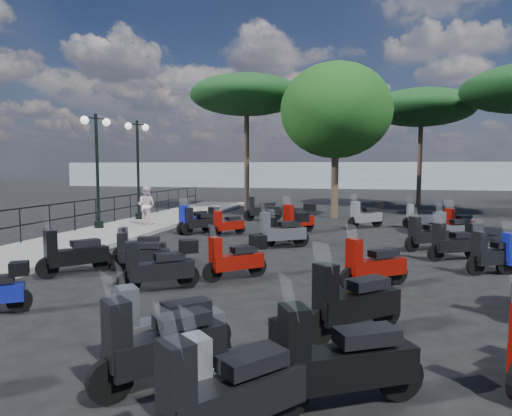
% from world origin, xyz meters
% --- Properties ---
extents(ground, '(120.00, 120.00, 0.00)m').
position_xyz_m(ground, '(0.00, 0.00, 0.00)').
color(ground, black).
rests_on(ground, ground).
extents(sidewalk, '(3.00, 30.00, 0.15)m').
position_xyz_m(sidewalk, '(-6.50, 3.00, 0.07)').
color(sidewalk, '#5F5D5B').
rests_on(sidewalk, ground).
extents(railing, '(0.04, 26.04, 1.10)m').
position_xyz_m(railing, '(-7.80, 2.80, 0.90)').
color(railing, black).
rests_on(railing, sidewalk).
extents(lamp_post_1, '(0.64, 1.23, 4.37)m').
position_xyz_m(lamp_post_1, '(-7.44, 4.47, 2.64)').
color(lamp_post_1, black).
rests_on(lamp_post_1, sidewalk).
extents(lamp_post_2, '(0.64, 1.24, 4.41)m').
position_xyz_m(lamp_post_2, '(-7.35, 7.54, 2.67)').
color(lamp_post_2, black).
rests_on(lamp_post_2, sidewalk).
extents(pedestrian_far, '(0.79, 0.63, 1.56)m').
position_xyz_m(pedestrian_far, '(-6.13, 5.87, 0.93)').
color(pedestrian_far, silver).
rests_on(pedestrian_far, sidewalk).
extents(scooter_2, '(1.17, 1.45, 1.40)m').
position_xyz_m(scooter_2, '(-3.95, -2.03, 0.49)').
color(scooter_2, black).
rests_on(scooter_2, ground).
extents(scooter_3, '(1.48, 0.63, 1.20)m').
position_xyz_m(scooter_3, '(-2.65, -1.27, 0.42)').
color(scooter_3, black).
rests_on(scooter_3, ground).
extents(scooter_4, '(1.12, 1.39, 1.30)m').
position_xyz_m(scooter_4, '(-3.37, 4.85, 0.49)').
color(scooter_4, black).
rests_on(scooter_4, ground).
extents(scooter_5, '(0.91, 1.64, 1.39)m').
position_xyz_m(scooter_5, '(-3.71, 4.96, 0.48)').
color(scooter_5, black).
rests_on(scooter_5, ground).
extents(scooter_6, '(1.32, 1.25, 1.36)m').
position_xyz_m(scooter_6, '(0.18, -5.96, 0.47)').
color(scooter_6, black).
rests_on(scooter_6, ground).
extents(scooter_7, '(1.44, 1.15, 1.34)m').
position_xyz_m(scooter_7, '(-1.41, -2.80, 0.50)').
color(scooter_7, black).
rests_on(scooter_7, ground).
extents(scooter_8, '(1.25, 1.21, 1.26)m').
position_xyz_m(scooter_8, '(-0.18, -1.50, 0.48)').
color(scooter_8, black).
rests_on(scooter_8, ground).
extents(scooter_9, '(0.83, 1.36, 1.18)m').
position_xyz_m(scooter_9, '(-0.05, 3.28, 0.41)').
color(scooter_9, black).
rests_on(scooter_9, ground).
extents(scooter_10, '(0.98, 1.27, 1.20)m').
position_xyz_m(scooter_10, '(-2.25, 4.58, 0.42)').
color(scooter_10, black).
rests_on(scooter_10, ground).
extents(scooter_11, '(1.65, 1.06, 1.46)m').
position_xyz_m(scooter_11, '(-2.06, 9.39, 0.51)').
color(scooter_11, black).
rests_on(scooter_11, ground).
extents(scooter_12, '(1.20, 1.24, 1.25)m').
position_xyz_m(scooter_12, '(1.48, -7.03, 0.47)').
color(scooter_12, black).
rests_on(scooter_12, ground).
extents(scooter_13, '(1.22, 1.45, 1.42)m').
position_xyz_m(scooter_13, '(0.38, -6.55, 0.49)').
color(scooter_13, black).
rests_on(scooter_13, ground).
extents(scooter_14, '(1.41, 1.13, 1.36)m').
position_xyz_m(scooter_14, '(2.80, -1.53, 0.47)').
color(scooter_14, black).
rests_on(scooter_14, ground).
extents(scooter_15, '(1.59, 1.14, 1.43)m').
position_xyz_m(scooter_15, '(0.15, 2.58, 0.54)').
color(scooter_15, black).
rests_on(scooter_15, ground).
extents(scooter_16, '(1.14, 1.58, 1.43)m').
position_xyz_m(scooter_16, '(0.17, 5.92, 0.54)').
color(scooter_16, black).
rests_on(scooter_16, ground).
extents(scooter_17, '(1.44, 1.33, 1.42)m').
position_xyz_m(scooter_17, '(2.66, 7.90, 0.54)').
color(scooter_17, black).
rests_on(scooter_17, ground).
extents(scooter_19, '(1.66, 1.05, 1.46)m').
position_xyz_m(scooter_19, '(2.41, -6.56, 0.51)').
color(scooter_19, black).
rests_on(scooter_19, ground).
extents(scooter_20, '(1.40, 1.34, 1.46)m').
position_xyz_m(scooter_20, '(2.47, -4.41, 0.51)').
color(scooter_20, black).
rests_on(scooter_20, ground).
extents(scooter_21, '(1.49, 0.97, 1.31)m').
position_xyz_m(scooter_21, '(5.01, 1.89, 0.49)').
color(scooter_21, black).
rests_on(scooter_21, ground).
extents(scooter_22, '(1.41, 1.09, 1.33)m').
position_xyz_m(scooter_22, '(4.44, 3.23, 0.46)').
color(scooter_22, black).
rests_on(scooter_22, ground).
extents(scooter_23, '(1.54, 0.67, 1.25)m').
position_xyz_m(scooter_23, '(4.85, 8.45, 0.44)').
color(scooter_23, black).
rests_on(scooter_23, ground).
extents(scooter_28, '(1.30, 1.28, 1.37)m').
position_xyz_m(scooter_28, '(5.84, 6.05, 0.47)').
color(scooter_28, black).
rests_on(scooter_28, ground).
extents(scooter_29, '(1.53, 0.91, 1.32)m').
position_xyz_m(scooter_29, '(5.47, 5.01, 0.46)').
color(scooter_29, black).
rests_on(scooter_29, ground).
extents(scooter_30, '(1.49, 0.97, 1.31)m').
position_xyz_m(scooter_30, '(5.68, 0.44, 0.49)').
color(scooter_30, black).
rests_on(scooter_30, ground).
extents(scooter_31, '(1.48, 0.63, 1.20)m').
position_xyz_m(scooter_31, '(-3.12, -0.42, 0.42)').
color(scooter_31, black).
rests_on(scooter_31, ground).
extents(scooter_32, '(1.22, 1.45, 1.42)m').
position_xyz_m(scooter_32, '(1.46, -7.47, 0.49)').
color(scooter_32, black).
rests_on(scooter_32, ground).
extents(broadleaf_tree, '(5.39, 5.39, 7.50)m').
position_xyz_m(broadleaf_tree, '(1.15, 11.36, 5.19)').
color(broadleaf_tree, '#38281E').
rests_on(broadleaf_tree, ground).
extents(pine_0, '(6.50, 6.50, 7.24)m').
position_xyz_m(pine_0, '(5.84, 18.69, 6.09)').
color(pine_0, '#38281E').
rests_on(pine_0, ground).
extents(pine_2, '(6.33, 6.33, 7.59)m').
position_xyz_m(pine_2, '(-3.96, 13.89, 6.47)').
color(pine_2, '#38281E').
rests_on(pine_2, ground).
extents(distant_hills, '(70.00, 8.00, 3.00)m').
position_xyz_m(distant_hills, '(0.00, 45.00, 1.50)').
color(distant_hills, gray).
rests_on(distant_hills, ground).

